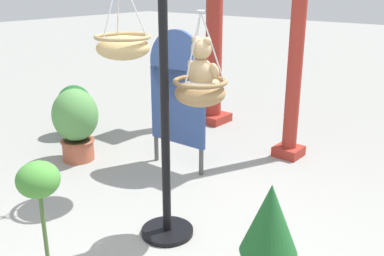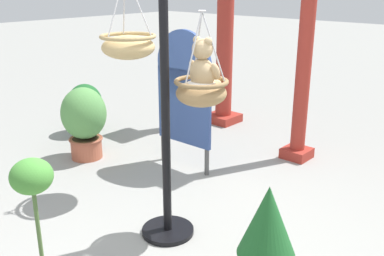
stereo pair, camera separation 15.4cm
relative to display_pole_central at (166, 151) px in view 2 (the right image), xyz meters
The scene contains 11 objects.
ground_plane 0.79m from the display_pole_central, ahead, with size 40.00×40.00×0.00m, color gray.
display_pole_central is the anchor object (origin of this frame).
hanging_basket_with_teddy 0.56m from the display_pole_central, 59.04° to the left, with size 0.43×0.43×0.73m.
teddy_bear 0.73m from the display_pole_central, 61.07° to the left, with size 0.29×0.25×0.42m.
hanging_basket_left_high 1.16m from the display_pole_central, 156.80° to the left, with size 0.52×0.52×0.78m.
greenhouse_pillar_left 3.20m from the display_pole_central, 119.43° to the left, with size 0.45×0.45×2.68m.
greenhouse_pillar_right 2.31m from the display_pole_central, 90.30° to the left, with size 0.33×0.33×2.87m.
potted_plant_flowering_red 2.90m from the display_pole_central, 157.94° to the left, with size 0.46×0.46×0.70m.
potted_plant_tall_leafy 1.00m from the display_pole_central, ahead, with size 0.42×0.42×0.70m.
potted_plant_bushy_green 2.00m from the display_pole_central, 164.30° to the left, with size 0.53×0.53×0.87m.
display_sign_board 1.41m from the display_pole_central, 126.99° to the left, with size 0.74×0.06×1.56m.
Camera 2 is at (2.07, -2.25, 2.04)m, focal length 41.05 mm.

